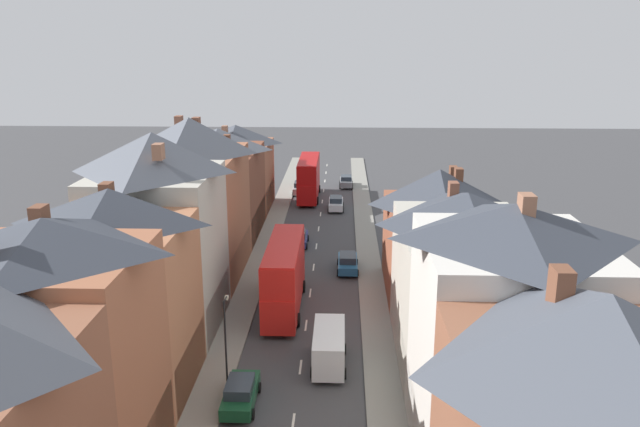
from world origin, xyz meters
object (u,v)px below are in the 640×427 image
object	(u,v)px
double_decker_bus_mid_street	(284,275)
delivery_van	(329,346)
double_decker_bus_lead	(309,177)
car_parked_right_a	(346,181)
car_parked_left_a	(348,262)
car_mid_black	(299,238)
street_lamp	(226,335)
car_parked_left_b	(300,188)
car_mid_white	(240,393)
car_near_blue	(336,203)

from	to	relation	value
double_decker_bus_mid_street	delivery_van	world-z (taller)	double_decker_bus_mid_street
double_decker_bus_lead	car_parked_right_a	size ratio (longest dim) A/B	2.62
car_parked_left_a	delivery_van	world-z (taller)	delivery_van
car_parked_right_a	car_mid_black	bearing A→B (deg)	-100.70
double_decker_bus_lead	car_mid_black	xyz separation A→B (m)	(0.01, -19.24, -2.02)
delivery_van	car_parked_right_a	bearing A→B (deg)	88.51
car_parked_right_a	street_lamp	bearing A→B (deg)	-97.98
car_mid_black	car_parked_left_b	xyz separation A→B (m)	(-1.30, 21.64, 0.06)
double_decker_bus_lead	delivery_van	world-z (taller)	double_decker_bus_lead
car_mid_white	car_parked_left_a	bearing A→B (deg)	74.01
car_near_blue	delivery_van	distance (m)	37.67
double_decker_bus_lead	car_near_blue	size ratio (longest dim) A/B	2.48
car_parked_left_a	car_mid_white	xyz separation A→B (m)	(-6.20, -21.64, 0.00)
double_decker_bus_lead	car_parked_left_b	size ratio (longest dim) A/B	2.50
car_parked_left_a	street_lamp	size ratio (longest dim) A/B	0.81
car_parked_left_a	street_lamp	xyz separation A→B (m)	(-7.35, -19.40, 2.43)
car_near_blue	car_mid_white	size ratio (longest dim) A/B	1.01
car_parked_left_b	car_parked_left_a	bearing A→B (deg)	-77.82
car_near_blue	street_lamp	bearing A→B (deg)	-98.57
double_decker_bus_lead	car_parked_right_a	world-z (taller)	double_decker_bus_lead
double_decker_bus_lead	car_near_blue	distance (m)	6.94
car_mid_white	car_parked_right_a	bearing A→B (deg)	83.53
car_parked_right_a	car_parked_left_b	size ratio (longest dim) A/B	0.95
double_decker_bus_mid_street	car_mid_black	size ratio (longest dim) A/B	2.56
car_parked_left_a	delivery_van	size ratio (longest dim) A/B	0.85
car_mid_black	car_parked_left_b	world-z (taller)	car_parked_left_b
car_parked_left_a	car_mid_black	xyz separation A→B (m)	(-4.90, 7.09, -0.02)
car_near_blue	car_mid_black	distance (m)	14.11
car_mid_black	street_lamp	world-z (taller)	street_lamp
car_parked_right_a	street_lamp	xyz separation A→B (m)	(-7.35, -52.43, 2.41)
double_decker_bus_mid_street	car_parked_left_a	bearing A→B (deg)	59.56
car_parked_left_b	street_lamp	size ratio (longest dim) A/B	0.79
delivery_van	double_decker_bus_lead	bearing A→B (deg)	94.77
car_mid_black	street_lamp	bearing A→B (deg)	-95.28
car_mid_white	delivery_van	distance (m)	6.82
double_decker_bus_lead	car_parked_left_a	size ratio (longest dim) A/B	2.43
car_parked_left_a	car_mid_white	world-z (taller)	car_mid_white
double_decker_bus_lead	street_lamp	xyz separation A→B (m)	(-2.44, -45.73, 0.43)
car_mid_white	street_lamp	xyz separation A→B (m)	(-1.15, 2.24, 2.42)
car_near_blue	car_parked_left_b	distance (m)	9.38
car_parked_left_a	car_mid_white	distance (m)	22.51
car_near_blue	delivery_van	size ratio (longest dim) A/B	0.84
car_parked_left_a	double_decker_bus_mid_street	bearing A→B (deg)	-120.44
car_mid_black	car_parked_left_b	size ratio (longest dim) A/B	0.98
double_decker_bus_mid_street	street_lamp	xyz separation A→B (m)	(-2.44, -11.04, 0.43)
double_decker_bus_mid_street	street_lamp	size ratio (longest dim) A/B	1.96
delivery_van	car_parked_left_b	bearing A→B (deg)	96.12
car_mid_black	double_decker_bus_mid_street	bearing A→B (deg)	-90.03
double_decker_bus_mid_street	street_lamp	world-z (taller)	street_lamp
car_mid_black	delivery_van	world-z (taller)	delivery_van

